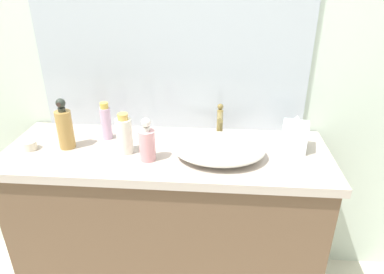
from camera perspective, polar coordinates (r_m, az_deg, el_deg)
bathroom_wall_rear at (r=1.70m, az=-2.73°, el=15.98°), size 6.00×0.06×2.60m
vanity_counter at (r=1.81m, az=-3.82°, el=-14.17°), size 1.46×0.51×0.86m
wall_mirror_panel at (r=1.66m, az=-3.49°, el=16.98°), size 1.29×0.01×0.96m
sink_basin at (r=1.49m, az=4.48°, el=-1.88°), size 0.39×0.30×0.09m
faucet at (r=1.62m, az=4.60°, el=2.67°), size 0.03×0.13×0.17m
soap_dispenser at (r=1.65m, az=-20.18°, el=1.53°), size 0.07×0.07×0.23m
lotion_bottle at (r=1.54m, az=-11.05°, el=0.35°), size 0.07×0.07×0.18m
perfume_bottle at (r=1.46m, az=-7.38°, el=-0.95°), size 0.07×0.07×0.19m
spray_can at (r=1.69m, az=-13.96°, el=2.45°), size 0.05×0.05×0.18m
tissue_box at (r=1.61m, az=16.54°, el=0.32°), size 0.13×0.13×0.16m
candle_jar at (r=1.72m, az=-25.14°, el=-1.25°), size 0.06×0.06×0.04m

